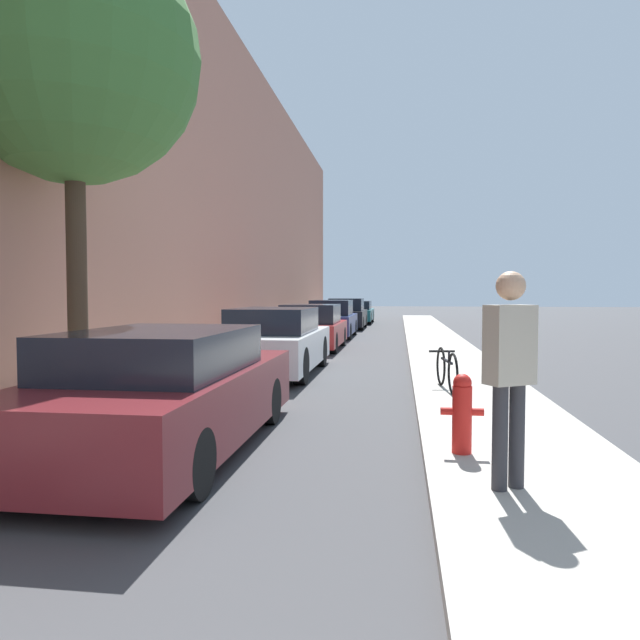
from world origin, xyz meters
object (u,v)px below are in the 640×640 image
object	(u,v)px
parked_car_maroon	(166,393)
fire_hydrant	(462,412)
parked_car_black	(347,314)
bicycle	(447,369)
street_tree_near	(73,57)
parked_car_white	(275,342)
pedestrian	(510,364)
parked_car_red	(312,328)
parked_car_teal	(356,312)
parked_car_navy	(332,320)

from	to	relation	value
parked_car_maroon	fire_hydrant	world-z (taller)	parked_car_maroon
parked_car_black	bicycle	xyz separation A→B (m)	(3.29, -18.03, -0.23)
street_tree_near	bicycle	bearing A→B (deg)	20.14
parked_car_white	pedestrian	distance (m)	7.93
street_tree_near	parked_car_red	bearing A→B (deg)	78.76
parked_car_black	parked_car_red	bearing A→B (deg)	-90.78
parked_car_red	parked_car_teal	world-z (taller)	parked_car_red
parked_car_teal	bicycle	world-z (taller)	parked_car_teal
parked_car_white	parked_car_maroon	bearing A→B (deg)	-89.05
parked_car_white	parked_car_teal	size ratio (longest dim) A/B	0.96
parked_car_maroon	parked_car_navy	bearing A→B (deg)	90.31
parked_car_navy	parked_car_black	xyz separation A→B (m)	(0.08, 5.51, 0.01)
parked_car_navy	parked_car_black	distance (m)	5.51
parked_car_black	bicycle	world-z (taller)	parked_car_black
pedestrian	fire_hydrant	bearing A→B (deg)	-106.58
parked_car_navy	fire_hydrant	bearing A→B (deg)	-78.88
parked_car_teal	bicycle	size ratio (longest dim) A/B	2.86
parked_car_navy	parked_car_red	bearing A→B (deg)	-90.78
parked_car_white	street_tree_near	xyz separation A→B (m)	(-1.97, -4.22, 4.35)
parked_car_black	parked_car_teal	world-z (taller)	parked_car_black
pedestrian	parked_car_navy	bearing A→B (deg)	-109.61
street_tree_near	pedestrian	size ratio (longest dim) A/B	3.78
parked_car_black	parked_car_teal	size ratio (longest dim) A/B	0.88
street_tree_near	parked_car_teal	bearing A→B (deg)	85.16
bicycle	parked_car_white	bearing A→B (deg)	139.14
parked_car_red	parked_car_black	world-z (taller)	parked_car_black
parked_car_red	street_tree_near	world-z (taller)	street_tree_near
fire_hydrant	parked_car_navy	bearing A→B (deg)	101.12
parked_car_red	street_tree_near	xyz separation A→B (m)	(-1.92, -9.65, 4.38)
street_tree_near	parked_car_white	bearing A→B (deg)	64.99
parked_car_navy	street_tree_near	xyz separation A→B (m)	(-1.98, -14.48, 4.35)
parked_car_red	street_tree_near	bearing A→B (deg)	-101.24
parked_car_teal	parked_car_black	bearing A→B (deg)	-90.83
parked_car_maroon	parked_car_white	distance (m)	6.01
parked_car_white	fire_hydrant	xyz separation A→B (m)	(3.22, -6.08, -0.15)
parked_car_red	fire_hydrant	world-z (taller)	parked_car_red
parked_car_white	parked_car_teal	world-z (taller)	parked_car_white
parked_car_teal	parked_car_white	bearing A→B (deg)	-90.45
parked_car_maroon	pedestrian	size ratio (longest dim) A/B	2.55
pedestrian	bicycle	distance (m)	4.89
parked_car_maroon	fire_hydrant	xyz separation A→B (m)	(3.12, -0.07, -0.11)
parked_car_maroon	parked_car_black	xyz separation A→B (m)	(-0.01, 21.78, 0.05)
parked_car_maroon	parked_car_black	bearing A→B (deg)	90.03
parked_car_maroon	bicycle	distance (m)	4.98
parked_car_maroon	pedestrian	xyz separation A→B (m)	(3.39, -1.10, 0.51)
street_tree_near	bicycle	size ratio (longest dim) A/B	4.13
bicycle	parked_car_maroon	bearing A→B (deg)	-138.19
street_tree_near	parked_car_maroon	bearing A→B (deg)	-40.79
parked_car_black	street_tree_near	world-z (taller)	street_tree_near
fire_hydrant	street_tree_near	bearing A→B (deg)	160.31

